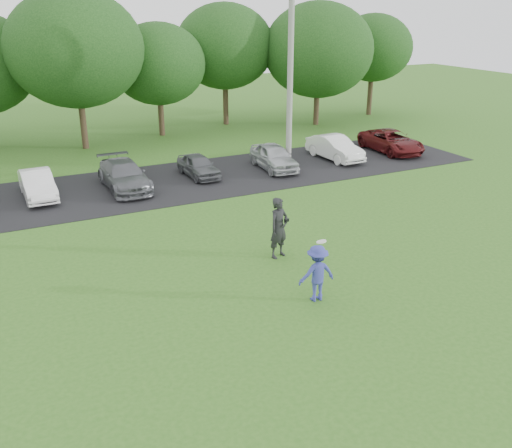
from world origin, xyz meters
The scene contains 7 objects.
ground centered at (0.00, 0.00, 0.00)m, with size 100.00×100.00×0.00m, color #32651C.
parking_lot centered at (0.00, 13.00, 0.01)m, with size 32.00×6.50×0.03m, color black.
utility_pole centered at (6.32, 12.64, 5.15)m, with size 0.28×0.28×10.29m, color gray.
frisbee_player centered at (0.40, 0.47, 0.83)m, with size 1.11×0.78×1.97m.
camera_bystander centered at (0.84, 3.52, 1.02)m, with size 0.86×0.70×2.03m.
parked_cars centered at (1.07, 13.06, 0.63)m, with size 28.17×4.52×1.25m.
tree_row centered at (1.51, 22.76, 4.91)m, with size 42.39×9.85×8.64m.
Camera 1 is at (-7.42, -11.55, 7.85)m, focal length 40.00 mm.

